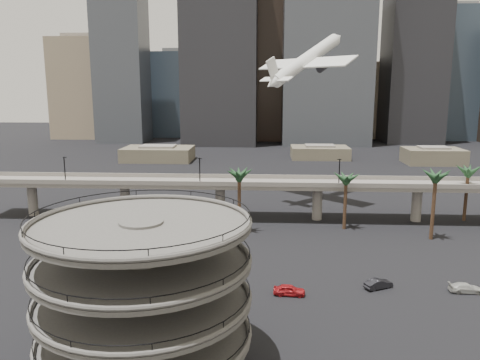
# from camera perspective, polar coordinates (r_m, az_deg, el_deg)

# --- Properties ---
(ground) EXTENTS (700.00, 700.00, 0.00)m
(ground) POSITION_cam_1_polar(r_m,az_deg,el_deg) (56.38, 3.63, -20.14)
(ground) COLOR black
(ground) RESTS_ON ground
(parking_ramp) EXTENTS (22.20, 22.20, 17.35)m
(parking_ramp) POSITION_cam_1_polar(r_m,az_deg,el_deg) (49.83, -11.67, -12.03)
(parking_ramp) COLOR #4E4C49
(parking_ramp) RESTS_ON ground
(overpass) EXTENTS (130.00, 9.30, 14.70)m
(overpass) POSITION_cam_1_polar(r_m,az_deg,el_deg) (105.50, 3.51, -0.88)
(overpass) COLOR gray
(overpass) RESTS_ON ground
(palm_trees) EXTENTS (54.40, 18.40, 14.00)m
(palm_trees) POSITION_cam_1_polar(r_m,az_deg,el_deg) (99.82, 15.98, 0.33)
(palm_trees) COLOR #4D3321
(palm_trees) RESTS_ON ground
(low_buildings) EXTENTS (135.00, 27.50, 6.80)m
(low_buildings) POSITION_cam_1_polar(r_m,az_deg,el_deg) (192.46, 5.46, 3.19)
(low_buildings) COLOR brown
(low_buildings) RESTS_ON ground
(skyline) EXTENTS (269.00, 86.00, 128.62)m
(skyline) POSITION_cam_1_polar(r_m,az_deg,el_deg) (266.34, 6.86, 14.88)
(skyline) COLOR gray
(skyline) RESTS_ON ground
(airborne_jet) EXTENTS (23.69, 24.05, 16.41)m
(airborne_jet) POSITION_cam_1_polar(r_m,az_deg,el_deg) (122.19, 8.10, 14.26)
(airborne_jet) COLOR white
(airborne_jet) RESTS_ON ground
(car_a) EXTENTS (4.66, 2.11, 1.55)m
(car_a) POSITION_cam_1_polar(r_m,az_deg,el_deg) (69.30, 6.03, -13.19)
(car_a) COLOR #B3191F
(car_a) RESTS_ON ground
(car_b) EXTENTS (4.64, 3.34, 1.45)m
(car_b) POSITION_cam_1_polar(r_m,az_deg,el_deg) (73.97, 16.51, -12.03)
(car_b) COLOR black
(car_b) RESTS_ON ground
(car_c) EXTENTS (4.69, 1.92, 1.36)m
(car_c) POSITION_cam_1_polar(r_m,az_deg,el_deg) (77.19, 25.80, -11.76)
(car_c) COLOR #B6B6B1
(car_c) RESTS_ON ground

